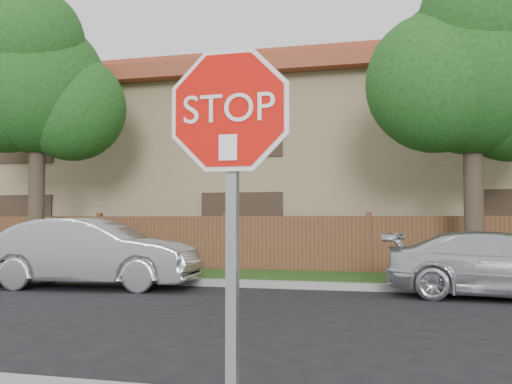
% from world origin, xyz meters
% --- Properties ---
extents(far_curb, '(70.00, 0.30, 0.15)m').
position_xyz_m(far_curb, '(0.00, 8.15, 0.07)').
color(far_curb, gray).
rests_on(far_curb, ground).
extents(grass_strip, '(70.00, 3.00, 0.12)m').
position_xyz_m(grass_strip, '(0.00, 9.80, 0.06)').
color(grass_strip, '#1E4714').
rests_on(grass_strip, ground).
extents(fence, '(70.00, 0.12, 1.60)m').
position_xyz_m(fence, '(0.00, 11.40, 0.80)').
color(fence, '#57331E').
rests_on(fence, ground).
extents(apartment_building, '(35.20, 9.20, 7.20)m').
position_xyz_m(apartment_building, '(0.00, 17.00, 3.53)').
color(apartment_building, '#8D7457').
rests_on(apartment_building, ground).
extents(tree_left, '(4.80, 3.90, 7.78)m').
position_xyz_m(tree_left, '(-8.98, 9.57, 5.22)').
color(tree_left, '#382B21').
rests_on(tree_left, ground).
extents(tree_mid, '(4.80, 3.90, 7.35)m').
position_xyz_m(tree_mid, '(2.52, 9.57, 4.87)').
color(tree_mid, '#382B21').
rests_on(tree_mid, ground).
extents(stop_sign, '(1.01, 0.13, 2.55)m').
position_xyz_m(stop_sign, '(0.18, -1.48, 1.83)').
color(stop_sign, gray).
rests_on(stop_sign, sidewalk_near).
extents(sedan_left, '(4.82, 2.11, 1.54)m').
position_xyz_m(sedan_left, '(-5.71, 7.07, 0.77)').
color(sedan_left, '#A6A6AB').
rests_on(sedan_left, ground).
extents(sedan_right, '(4.55, 2.16, 1.28)m').
position_xyz_m(sedan_right, '(2.82, 7.51, 0.64)').
color(sedan_right, silver).
rests_on(sedan_right, ground).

